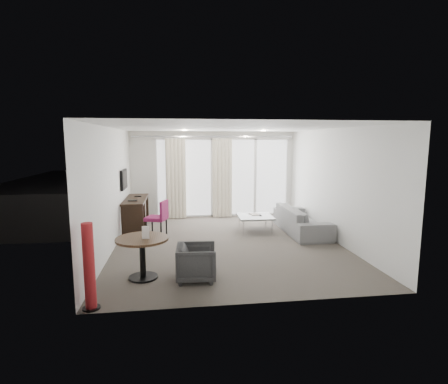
{
  "coord_description": "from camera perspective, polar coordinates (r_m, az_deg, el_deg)",
  "views": [
    {
      "loc": [
        -1.11,
        -7.63,
        2.32
      ],
      "look_at": [
        0.0,
        0.6,
        1.1
      ],
      "focal_mm": 28.0,
      "sensor_mm": 36.0,
      "label": 1
    }
  ],
  "objects": [
    {
      "name": "menu_card",
      "position": [
        6.0,
        -12.66,
        -7.32
      ],
      "size": [
        0.12,
        0.03,
        0.21
      ],
      "primitive_type": null,
      "rotation": [
        0.0,
        0.0,
        -0.07
      ],
      "color": "white",
      "rests_on": "round_table"
    },
    {
      "name": "terrace_slab",
      "position": [
        12.45,
        -1.03,
        -2.68
      ],
      "size": [
        5.6,
        3.0,
        0.12
      ],
      "primitive_type": "cube",
      "color": "#4D4D50",
      "rests_on": "ground"
    },
    {
      "name": "round_table",
      "position": [
        6.17,
        -13.14,
        -10.46
      ],
      "size": [
        1.02,
        1.02,
        0.71
      ],
      "primitive_type": null,
      "rotation": [
        0.0,
        0.0,
        -0.17
      ],
      "color": "#3C2615",
      "rests_on": "floor"
    },
    {
      "name": "rattan_table",
      "position": [
        12.64,
        4.59,
        -1.24
      ],
      "size": [
        0.45,
        0.45,
        0.44
      ],
      "primitive_type": null,
      "rotation": [
        0.0,
        0.0,
        0.0
      ],
      "color": "brown",
      "rests_on": "terrace_slab"
    },
    {
      "name": "desk_chair",
      "position": [
        8.63,
        -11.0,
        -4.29
      ],
      "size": [
        0.61,
        0.59,
        0.9
      ],
      "primitive_type": null,
      "rotation": [
        0.0,
        0.0,
        -0.32
      ],
      "color": "maroon",
      "rests_on": "floor"
    },
    {
      "name": "rattan_chair_b",
      "position": [
        12.87,
        8.18,
        -0.13
      ],
      "size": [
        0.63,
        0.63,
        0.89
      ],
      "primitive_type": null,
      "rotation": [
        0.0,
        0.0,
        0.04
      ],
      "color": "brown",
      "rests_on": "terrace_slab"
    },
    {
      "name": "balustrade",
      "position": [
        13.78,
        -1.74,
        0.75
      ],
      "size": [
        5.5,
        0.06,
        1.05
      ],
      "primitive_type": null,
      "color": "#B2B2B7",
      "rests_on": "terrace_slab"
    },
    {
      "name": "wall_left",
      "position": [
        7.83,
        -17.84,
        0.46
      ],
      "size": [
        0.0,
        6.0,
        2.6
      ],
      "primitive_type": "cube",
      "color": "silver",
      "rests_on": "ground"
    },
    {
      "name": "window_frame",
      "position": [
        10.76,
        -0.1,
        2.37
      ],
      "size": [
        4.1,
        0.06,
        2.44
      ],
      "primitive_type": null,
      "color": "white",
      "rests_on": "ground"
    },
    {
      "name": "remote",
      "position": [
        9.16,
        5.93,
        -4.06
      ],
      "size": [
        0.06,
        0.17,
        0.02
      ],
      "primitive_type": null,
      "rotation": [
        0.0,
        0.0,
        -0.06
      ],
      "color": "black",
      "rests_on": "coffee_table"
    },
    {
      "name": "wall_right",
      "position": [
        8.51,
        17.5,
        1.08
      ],
      "size": [
        0.0,
        6.0,
        2.6
      ],
      "primitive_type": "cube",
      "color": "silver",
      "rests_on": "ground"
    },
    {
      "name": "magazine",
      "position": [
        9.27,
        5.0,
        -3.89
      ],
      "size": [
        0.25,
        0.29,
        0.01
      ],
      "primitive_type": null,
      "rotation": [
        0.0,
        0.0,
        0.22
      ],
      "color": "gray",
      "rests_on": "coffee_table"
    },
    {
      "name": "floor",
      "position": [
        8.06,
        0.58,
        -8.38
      ],
      "size": [
        5.0,
        6.0,
        0.0
      ],
      "primitive_type": "cube",
      "color": "#4F4840",
      "rests_on": "ground"
    },
    {
      "name": "curtain_track",
      "position": [
        10.51,
        -1.64,
        9.05
      ],
      "size": [
        4.8,
        0.04,
        0.04
      ],
      "primitive_type": null,
      "color": "#B2B2B7",
      "rests_on": "ceiling"
    },
    {
      "name": "sofa",
      "position": [
        9.16,
        12.53,
        -4.45
      ],
      "size": [
        0.87,
        2.21,
        0.65
      ],
      "primitive_type": "imported",
      "rotation": [
        0.0,
        0.0,
        1.57
      ],
      "color": "slate",
      "rests_on": "floor"
    },
    {
      "name": "coffee_table",
      "position": [
        9.15,
        5.09,
        -5.09
      ],
      "size": [
        0.92,
        0.92,
        0.4
      ],
      "primitive_type": null,
      "rotation": [
        0.0,
        0.0,
        -0.04
      ],
      "color": "gray",
      "rests_on": "floor"
    },
    {
      "name": "tub_armchair",
      "position": [
        5.98,
        -4.5,
        -11.39
      ],
      "size": [
        0.7,
        0.68,
        0.6
      ],
      "primitive_type": "imported",
      "rotation": [
        0.0,
        0.0,
        1.51
      ],
      "color": "#2D2E2E",
      "rests_on": "floor"
    },
    {
      "name": "curtain_left",
      "position": [
        10.51,
        -7.86,
        2.15
      ],
      "size": [
        0.6,
        0.2,
        2.38
      ],
      "primitive_type": null,
      "color": "beige",
      "rests_on": "ground"
    },
    {
      "name": "rattan_chair_a",
      "position": [
        12.83,
        1.6,
        -0.23
      ],
      "size": [
        0.61,
        0.61,
        0.81
      ],
      "primitive_type": null,
      "rotation": [
        0.0,
        0.0,
        0.1
      ],
      "color": "brown",
      "rests_on": "terrace_slab"
    },
    {
      "name": "window_panel",
      "position": [
        10.77,
        -0.12,
        2.38
      ],
      "size": [
        4.0,
        0.02,
        2.38
      ],
      "primitive_type": null,
      "color": "white",
      "rests_on": "ground"
    },
    {
      "name": "downlight_a",
      "position": [
        9.24,
        -6.47,
        9.97
      ],
      "size": [
        0.12,
        0.12,
        0.02
      ],
      "primitive_type": "cylinder",
      "color": "#FFE0B2",
      "rests_on": "ceiling"
    },
    {
      "name": "red_lamp",
      "position": [
        5.23,
        -21.16,
        -11.28
      ],
      "size": [
        0.26,
        0.26,
        1.22
      ],
      "primitive_type": "cylinder",
      "rotation": [
        0.0,
        0.0,
        -0.09
      ],
      "color": "#A62125",
      "rests_on": "floor"
    },
    {
      "name": "ceiling",
      "position": [
        7.72,
        0.61,
        10.43
      ],
      "size": [
        5.0,
        6.0,
        0.0
      ],
      "primitive_type": "cube",
      "color": "white",
      "rests_on": "ground"
    },
    {
      "name": "curtain_right",
      "position": [
        10.6,
        -0.27,
        2.28
      ],
      "size": [
        0.6,
        0.2,
        2.38
      ],
      "primitive_type": null,
      "color": "beige",
      "rests_on": "ground"
    },
    {
      "name": "tv",
      "position": [
        9.23,
        -16.02,
        2.0
      ],
      "size": [
        0.05,
        0.8,
        0.5
      ],
      "primitive_type": null,
      "color": "black",
      "rests_on": "wall_left"
    },
    {
      "name": "wall_front",
      "position": [
        4.87,
        5.68,
        -3.75
      ],
      "size": [
        5.0,
        0.0,
        2.6
      ],
      "primitive_type": "cube",
      "color": "silver",
      "rests_on": "ground"
    },
    {
      "name": "desk",
      "position": [
        9.55,
        -14.15,
        -3.47
      ],
      "size": [
        0.54,
        1.73,
        0.81
      ],
      "primitive_type": null,
      "color": "black",
      "rests_on": "floor"
    },
    {
      "name": "downlight_b",
      "position": [
        9.52,
        6.46,
        9.92
      ],
      "size": [
        0.12,
        0.12,
        0.02
      ],
      "primitive_type": "cylinder",
      "color": "#FFE0B2",
      "rests_on": "ceiling"
    }
  ]
}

